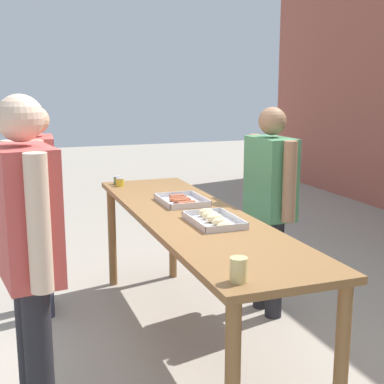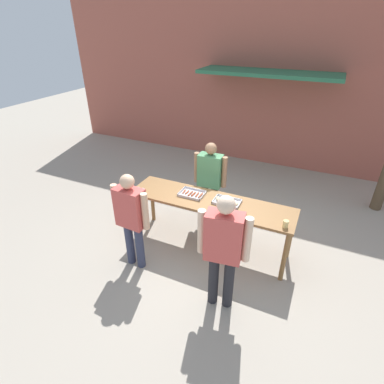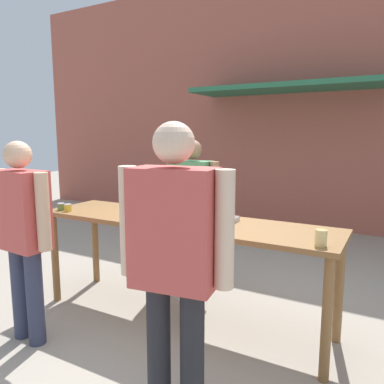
# 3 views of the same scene
# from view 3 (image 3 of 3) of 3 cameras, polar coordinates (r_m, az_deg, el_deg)

# --- Properties ---
(ground_plane) EXTENTS (24.00, 24.00, 0.00)m
(ground_plane) POSITION_cam_3_polar(r_m,az_deg,el_deg) (3.59, -1.64, -18.66)
(ground_plane) COLOR #A39989
(building_facade_back) EXTENTS (12.00, 1.11, 4.50)m
(building_facade_back) POSITION_cam_3_polar(r_m,az_deg,el_deg) (6.94, 15.79, 13.43)
(building_facade_back) COLOR #A85647
(building_facade_back) RESTS_ON ground
(serving_table) EXTENTS (2.71, 0.69, 0.92)m
(serving_table) POSITION_cam_3_polar(r_m,az_deg,el_deg) (3.30, -1.70, -5.96)
(serving_table) COLOR brown
(serving_table) RESTS_ON ground
(food_tray_sausages) EXTENTS (0.40, 0.31, 0.04)m
(food_tray_sausages) POSITION_cam_3_polar(r_m,az_deg,el_deg) (3.49, -6.11, -3.16)
(food_tray_sausages) COLOR silver
(food_tray_sausages) RESTS_ON serving_table
(food_tray_buns) EXTENTS (0.42, 0.27, 0.06)m
(food_tray_buns) POSITION_cam_3_polar(r_m,az_deg,el_deg) (3.19, 2.66, -4.08)
(food_tray_buns) COLOR silver
(food_tray_buns) RESTS_ON serving_table
(condiment_jar_mustard) EXTENTS (0.07, 0.07, 0.07)m
(condiment_jar_mustard) POSITION_cam_3_polar(r_m,az_deg,el_deg) (3.86, -19.32, -2.13)
(condiment_jar_mustard) COLOR #567A38
(condiment_jar_mustard) RESTS_ON serving_table
(condiment_jar_ketchup) EXTENTS (0.07, 0.07, 0.07)m
(condiment_jar_ketchup) POSITION_cam_3_polar(r_m,az_deg,el_deg) (3.79, -18.38, -2.27)
(condiment_jar_ketchup) COLOR gold
(condiment_jar_ketchup) RESTS_ON serving_table
(beer_cup) EXTENTS (0.08, 0.08, 0.11)m
(beer_cup) POSITION_cam_3_polar(r_m,az_deg,el_deg) (2.63, 19.04, -6.62)
(beer_cup) COLOR #DBC67A
(beer_cup) RESTS_ON serving_table
(person_server_behind_table) EXTENTS (0.62, 0.25, 1.60)m
(person_server_behind_table) POSITION_cam_3_polar(r_m,az_deg,el_deg) (4.04, 0.00, -1.33)
(person_server_behind_table) COLOR #232328
(person_server_behind_table) RESTS_ON ground
(person_customer_holding_hotdog) EXTENTS (0.63, 0.27, 1.61)m
(person_customer_holding_hotdog) POSITION_cam_3_polar(r_m,az_deg,el_deg) (3.20, -24.40, -4.76)
(person_customer_holding_hotdog) COLOR #333851
(person_customer_holding_hotdog) RESTS_ON ground
(person_customer_with_cup) EXTENTS (0.66, 0.31, 1.72)m
(person_customer_with_cup) POSITION_cam_3_polar(r_m,az_deg,el_deg) (2.07, -2.69, -9.16)
(person_customer_with_cup) COLOR #232328
(person_customer_with_cup) RESTS_ON ground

